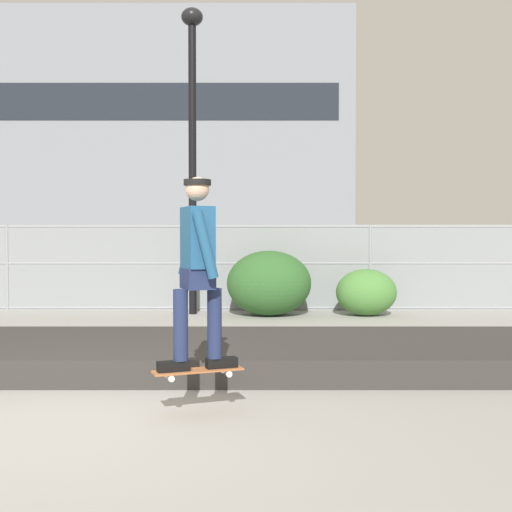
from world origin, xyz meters
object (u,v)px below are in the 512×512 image
(street_lamp, at_px, (195,122))
(skateboard, at_px, (201,371))
(shrub_center, at_px, (369,292))
(skater, at_px, (200,261))
(shrub_left, at_px, (272,283))

(street_lamp, bearing_deg, skateboard, -83.99)
(shrub_center, bearing_deg, street_lamp, 175.00)
(skateboard, xyz_separation_m, skater, (0.00, 0.00, 0.97))
(skateboard, height_order, shrub_left, shrub_left)
(skater, distance_m, shrub_left, 7.23)
(shrub_left, xyz_separation_m, shrub_center, (1.95, 0.01, -0.18))
(shrub_left, height_order, shrub_center, shrub_left)
(skateboard, distance_m, skater, 0.97)
(skateboard, bearing_deg, shrub_center, 69.14)
(street_lamp, bearing_deg, skater, -83.99)
(skater, distance_m, shrub_center, 7.72)
(skater, bearing_deg, shrub_left, 83.81)
(shrub_left, bearing_deg, shrub_center, 0.34)
(street_lamp, relative_size, shrub_left, 3.68)
(skateboard, xyz_separation_m, shrub_center, (2.73, 7.16, 0.08))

